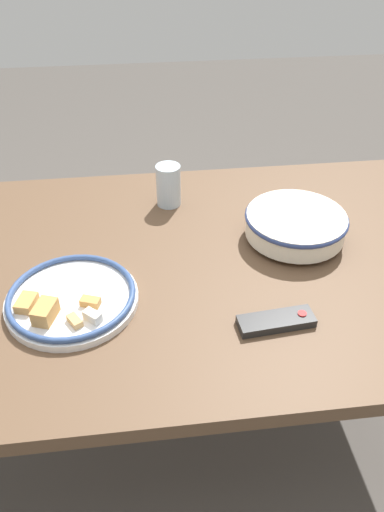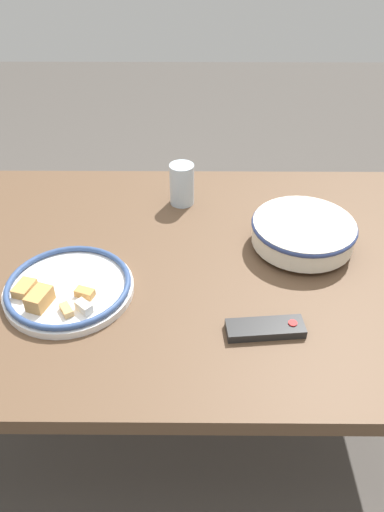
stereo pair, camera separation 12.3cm
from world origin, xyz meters
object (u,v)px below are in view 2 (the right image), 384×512
object	(u,v)px
noodle_bowl	(303,232)
food_plate	(68,288)
tv_remote	(265,328)
drinking_glass	(182,184)

from	to	relation	value
noodle_bowl	food_plate	distance (m)	0.61
noodle_bowl	food_plate	bearing A→B (deg)	18.31
food_plate	tv_remote	distance (m)	0.47
food_plate	noodle_bowl	bearing A→B (deg)	-161.69
drinking_glass	tv_remote	bearing A→B (deg)	109.98
noodle_bowl	drinking_glass	xyz separation A→B (m)	(0.32, -0.22, 0.02)
noodle_bowl	tv_remote	distance (m)	0.34
tv_remote	food_plate	bearing A→B (deg)	-110.22
food_plate	drinking_glass	bearing A→B (deg)	-122.47
noodle_bowl	drinking_glass	distance (m)	0.39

